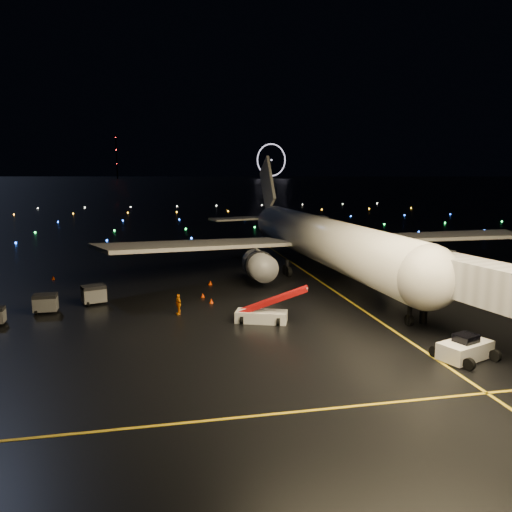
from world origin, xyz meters
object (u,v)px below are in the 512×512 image
(crew_c, at_px, (178,304))
(baggage_cart_1, at_px, (46,303))
(airliner, at_px, (313,213))
(baggage_cart_0, at_px, (94,295))
(pushback_tug, at_px, (465,347))
(belt_loader, at_px, (261,304))

(crew_c, relative_size, baggage_cart_1, 0.93)
(airliner, height_order, baggage_cart_0, airliner)
(pushback_tug, relative_size, crew_c, 2.00)
(airliner, xyz_separation_m, baggage_cart_1, (-30.43, -13.33, -6.89))
(pushback_tug, height_order, crew_c, crew_c)
(crew_c, bearing_deg, baggage_cart_1, -120.68)
(airliner, height_order, pushback_tug, airliner)
(baggage_cart_0, bearing_deg, pushback_tug, -57.24)
(pushback_tug, relative_size, baggage_cart_0, 1.75)
(belt_loader, xyz_separation_m, baggage_cart_1, (-19.28, 6.90, -0.71))
(belt_loader, distance_m, baggage_cart_0, 17.80)
(crew_c, distance_m, baggage_cart_0, 9.75)
(airliner, xyz_separation_m, crew_c, (-18.21, -16.37, -6.80))
(airliner, relative_size, baggage_cart_1, 26.26)
(pushback_tug, bearing_deg, crew_c, 120.94)
(pushback_tug, relative_size, belt_loader, 0.59)
(airliner, relative_size, baggage_cart_0, 24.76)
(baggage_cart_0, bearing_deg, crew_c, -53.78)
(baggage_cart_0, distance_m, baggage_cart_1, 4.72)
(belt_loader, height_order, baggage_cart_1, belt_loader)
(baggage_cart_1, bearing_deg, pushback_tug, -32.02)
(baggage_cart_0, bearing_deg, airliner, 2.40)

